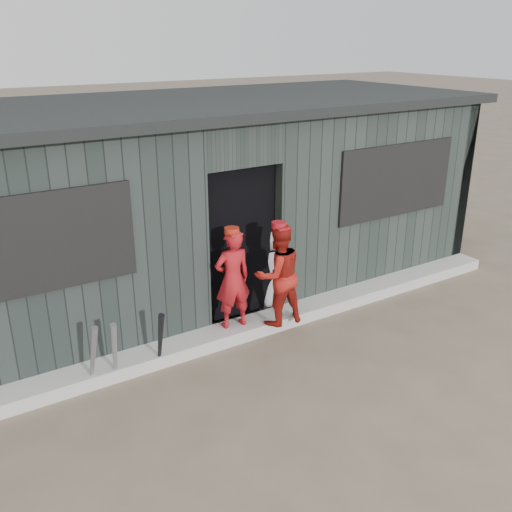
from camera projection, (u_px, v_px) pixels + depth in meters
ground at (354, 407)px, 5.59m from camera, size 80.00×80.00×0.00m
curb at (255, 326)px, 6.99m from camera, size 8.00×0.36×0.15m
bat_left at (93, 357)px, 5.74m from camera, size 0.14×0.27×0.76m
bat_mid at (115, 353)px, 5.84m from camera, size 0.09×0.22×0.74m
bat_right at (160, 341)px, 6.08m from camera, size 0.08×0.25×0.72m
player_red_left at (233, 279)px, 6.63m from camera, size 0.47×0.33×1.21m
player_red_right at (278, 275)px, 6.70m from camera, size 0.63×0.51×1.25m
player_grey_back at (272, 268)px, 7.41m from camera, size 0.62×0.47×1.15m
dugout at (190, 199)px, 7.88m from camera, size 8.30×3.30×2.62m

